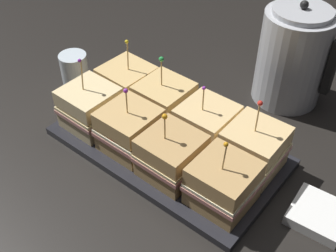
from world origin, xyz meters
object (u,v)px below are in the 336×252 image
sandwich_back_center_right (206,125)px  sandwich_back_far_right (254,149)px  sandwich_back_far_left (127,84)px  napkin_stack (318,214)px  sandwich_front_center_right (171,155)px  sandwich_back_center_left (164,103)px  serving_platter (168,146)px  sandwich_front_far_left (90,107)px  sandwich_front_far_right (223,183)px  sandwich_front_center_left (130,130)px  drinking_glass (75,71)px  kettle_steel (293,56)px

sandwich_back_center_right → sandwich_back_far_right: 0.12m
sandwich_back_center_right → sandwich_back_far_left: bearing=179.5°
napkin_stack → sandwich_back_center_right: bearing=174.8°
sandwich_front_center_right → sandwich_back_center_left: 0.18m
serving_platter → sandwich_front_far_left: 0.20m
napkin_stack → sandwich_front_far_left: bearing=-169.9°
sandwich_front_center_right → sandwich_back_center_left: sandwich_back_center_left is taller
sandwich_front_far_right → sandwich_front_far_left: bearing=-179.7°
sandwich_front_center_left → serving_platter: bearing=44.8°
sandwich_front_center_left → sandwich_back_center_right: bearing=44.5°
sandwich_back_center_left → serving_platter: bearing=-45.1°
sandwich_front_far_right → drinking_glass: bearing=170.0°
drinking_glass → sandwich_front_center_left: bearing=-18.2°
sandwich_back_center_right → sandwich_back_far_right: (0.12, -0.00, 0.00)m
sandwich_front_center_left → sandwich_back_center_right: size_ratio=1.03×
sandwich_back_center_left → sandwich_back_far_right: 0.25m
sandwich_front_center_left → sandwich_back_center_left: (-0.00, 0.12, 0.00)m
sandwich_front_center_right → sandwich_back_center_left: (-0.12, 0.13, 0.00)m
sandwich_front_center_left → sandwich_back_far_left: bearing=134.8°
kettle_steel → sandwich_front_center_left: bearing=-112.9°
serving_platter → sandwich_front_center_left: (-0.06, -0.06, 0.06)m
sandwich_front_far_left → kettle_steel: (0.30, 0.42, 0.06)m
sandwich_front_center_left → kettle_steel: (0.18, 0.42, 0.06)m
sandwich_front_center_left → sandwich_back_center_left: bearing=90.7°
sandwich_front_far_left → sandwich_front_center_right: sandwich_front_far_left is taller
sandwich_front_far_left → napkin_stack: size_ratio=1.62×
sandwich_front_far_left → sandwich_front_far_right: 0.37m
kettle_steel → sandwich_back_center_left: bearing=-121.2°
sandwich_front_center_right → sandwich_front_far_right: (0.13, 0.00, -0.00)m
sandwich_front_center_right → sandwich_front_far_right: 0.13m
sandwich_back_center_left → napkin_stack: (0.42, -0.03, -0.06)m
serving_platter → napkin_stack: (0.35, 0.03, 0.00)m
sandwich_back_center_left → drinking_glass: 0.29m
sandwich_front_center_left → kettle_steel: kettle_steel is taller
sandwich_back_center_left → sandwich_back_far_right: sandwich_back_far_right is taller
sandwich_back_far_left → serving_platter: bearing=-18.9°
sandwich_back_far_right → kettle_steel: 0.31m
sandwich_back_far_right → sandwich_back_center_left: bearing=179.5°
serving_platter → sandwich_front_far_right: sandwich_front_far_right is taller
kettle_steel → napkin_stack: size_ratio=2.43×
sandwich_front_far_left → sandwich_back_far_left: (0.00, 0.12, -0.00)m
serving_platter → napkin_stack: napkin_stack is taller
sandwich_front_far_right → sandwich_back_far_right: size_ratio=0.92×
sandwich_front_center_right → napkin_stack: (0.29, 0.10, -0.05)m
sandwich_front_center_left → sandwich_back_far_right: bearing=26.3°
sandwich_front_center_right → sandwich_back_far_right: sandwich_back_far_right is taller
kettle_steel → serving_platter: bearing=-108.0°
sandwich_back_center_right → kettle_steel: 0.30m
sandwich_back_far_right → sandwich_front_far_left: bearing=-161.8°
napkin_stack → sandwich_front_far_right: bearing=-150.7°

